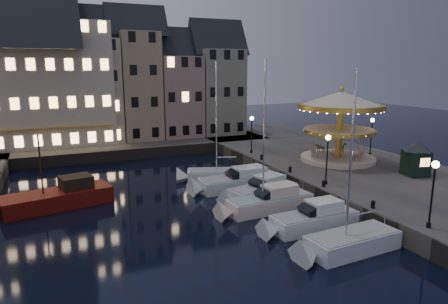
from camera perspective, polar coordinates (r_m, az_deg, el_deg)
name	(u,v)px	position (r m, az deg, el deg)	size (l,w,h in m)	color
ground	(254,215)	(30.25, 4.34, -9.02)	(160.00, 160.00, 0.00)	black
quay_east	(349,170)	(42.47, 17.45, -2.43)	(16.00, 56.00, 1.30)	#474442
quay_north	(99,147)	(54.17, -17.40, 0.62)	(44.00, 12.00, 1.30)	#474442
quaywall_e	(281,178)	(37.84, 8.20, -3.73)	(0.15, 44.00, 1.30)	#47423A
quaywall_n	(123,155)	(48.58, -14.28, -0.47)	(48.00, 0.15, 1.30)	#47423A
streetlamp_a	(433,185)	(26.81, 27.72, -4.14)	(0.44, 0.44, 4.17)	black
streetlamp_b	(327,152)	(33.73, 14.54, -0.05)	(0.44, 0.44, 4.17)	black
streetlamp_c	(252,129)	(44.95, 3.97, 3.26)	(0.44, 0.44, 4.17)	black
streetlamp_d	(372,131)	(46.26, 20.34, 2.78)	(0.44, 0.44, 4.17)	black
bollard_a	(373,204)	(29.62, 20.51, -6.95)	(0.30, 0.30, 0.57)	black
bollard_b	(324,183)	(33.57, 14.04, -4.33)	(0.30, 0.30, 0.57)	black
bollard_c	(290,169)	(37.50, 9.42, -2.41)	(0.30, 0.30, 0.57)	black
bollard_d	(262,157)	(42.09, 5.38, -0.72)	(0.30, 0.30, 0.57)	black
townhouse_nb	(43,88)	(55.01, -24.47, 8.29)	(6.16, 8.00, 13.80)	gray
townhouse_nc	(93,83)	(55.23, -18.17, 9.29)	(6.82, 8.00, 14.80)	tan
townhouse_nd	(137,79)	(56.05, -12.26, 10.15)	(5.50, 8.00, 15.80)	gray
townhouse_ne	(177,89)	(57.43, -6.80, 8.88)	(6.16, 8.00, 12.80)	gray
townhouse_nf	(216,85)	(59.42, -1.14, 9.54)	(6.82, 8.00, 13.80)	gray
hotel_corner	(42,76)	(54.96, -24.56, 9.85)	(17.60, 9.00, 16.80)	beige
motorboat_a	(345,244)	(25.37, 16.94, -12.50)	(6.95, 2.63, 11.53)	silver
motorboat_b	(309,221)	(28.06, 12.10, -9.59)	(7.16, 2.17, 2.15)	silver
motorboat_c	(266,203)	(30.92, 5.99, -7.24)	(7.96, 2.50, 10.54)	beige
motorboat_d	(259,192)	(33.49, 5.04, -5.77)	(7.17, 3.91, 2.15)	silver
motorboat_e	(236,182)	(36.26, 1.76, -4.32)	(8.56, 2.61, 2.15)	silver
motorboat_f	(218,176)	(38.75, -0.89, -3.42)	(7.95, 4.45, 10.70)	silver
red_fishing_boat	(60,198)	(34.34, -22.37, -6.08)	(8.52, 4.50, 6.13)	#610F0A
carousel	(340,113)	(42.43, 16.29, 5.41)	(8.70, 8.70, 7.61)	beige
ticket_kiosk	(417,153)	(39.47, 25.82, -0.08)	(3.00, 3.00, 3.52)	black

